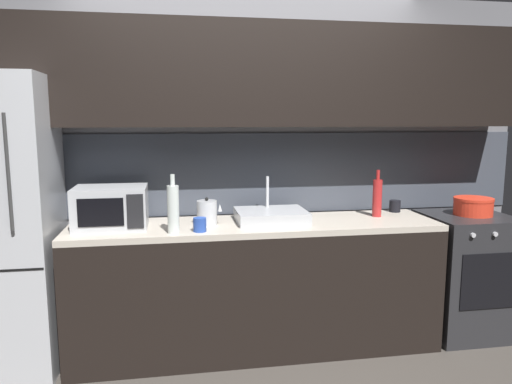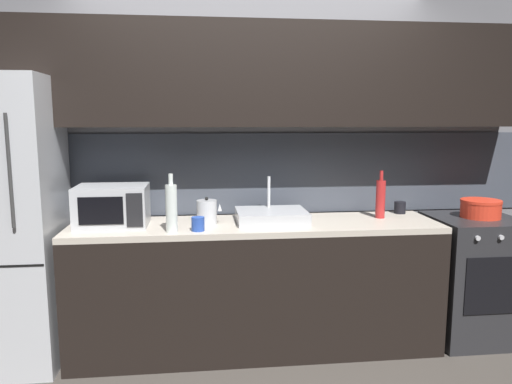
{
  "view_description": "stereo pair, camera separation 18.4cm",
  "coord_description": "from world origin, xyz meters",
  "px_view_note": "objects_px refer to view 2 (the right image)",
  "views": [
    {
      "loc": [
        -0.55,
        -2.3,
        1.61
      ],
      "look_at": [
        -0.0,
        0.9,
        1.11
      ],
      "focal_mm": 34.08,
      "sensor_mm": 36.0,
      "label": 1
    },
    {
      "loc": [
        -0.37,
        -2.33,
        1.61
      ],
      "look_at": [
        -0.0,
        0.9,
        1.11
      ],
      "focal_mm": 34.08,
      "sensor_mm": 36.0,
      "label": 2
    }
  ],
  "objects_px": {
    "mug_blue": "(198,224)",
    "cooking_pot": "(481,209)",
    "microwave": "(112,206)",
    "wine_bottle_red": "(381,198)",
    "wine_bottle_clear": "(171,208)",
    "mug_dark": "(400,208)",
    "refrigerator": "(4,223)",
    "oven_range": "(472,278)",
    "kettle": "(207,212)"
  },
  "relations": [
    {
      "from": "wine_bottle_clear",
      "to": "mug_dark",
      "type": "xyz_separation_m",
      "value": [
        1.67,
        0.42,
        -0.11
      ]
    },
    {
      "from": "refrigerator",
      "to": "mug_blue",
      "type": "xyz_separation_m",
      "value": [
        1.24,
        -0.19,
        0.01
      ]
    },
    {
      "from": "microwave",
      "to": "kettle",
      "type": "bearing_deg",
      "value": -1.66
    },
    {
      "from": "wine_bottle_clear",
      "to": "wine_bottle_red",
      "type": "bearing_deg",
      "value": 10.75
    },
    {
      "from": "mug_dark",
      "to": "cooking_pot",
      "type": "relative_size",
      "value": 0.32
    },
    {
      "from": "microwave",
      "to": "wine_bottle_red",
      "type": "height_order",
      "value": "wine_bottle_red"
    },
    {
      "from": "cooking_pot",
      "to": "kettle",
      "type": "bearing_deg",
      "value": 179.99
    },
    {
      "from": "refrigerator",
      "to": "microwave",
      "type": "distance_m",
      "value": 0.69
    },
    {
      "from": "mug_blue",
      "to": "mug_dark",
      "type": "bearing_deg",
      "value": 15.06
    },
    {
      "from": "oven_range",
      "to": "wine_bottle_clear",
      "type": "xyz_separation_m",
      "value": [
        -2.15,
        -0.21,
        0.61
      ]
    },
    {
      "from": "oven_range",
      "to": "mug_blue",
      "type": "relative_size",
      "value": 10.12
    },
    {
      "from": "microwave",
      "to": "kettle",
      "type": "distance_m",
      "value": 0.62
    },
    {
      "from": "refrigerator",
      "to": "oven_range",
      "type": "relative_size",
      "value": 2.08
    },
    {
      "from": "mug_blue",
      "to": "cooking_pot",
      "type": "relative_size",
      "value": 0.32
    },
    {
      "from": "refrigerator",
      "to": "kettle",
      "type": "bearing_deg",
      "value": 0.02
    },
    {
      "from": "refrigerator",
      "to": "cooking_pot",
      "type": "xyz_separation_m",
      "value": [
        3.26,
        0.0,
        0.03
      ]
    },
    {
      "from": "wine_bottle_red",
      "to": "mug_dark",
      "type": "xyz_separation_m",
      "value": [
        0.21,
        0.14,
        -0.1
      ]
    },
    {
      "from": "refrigerator",
      "to": "microwave",
      "type": "relative_size",
      "value": 4.07
    },
    {
      "from": "oven_range",
      "to": "kettle",
      "type": "bearing_deg",
      "value": 179.95
    },
    {
      "from": "microwave",
      "to": "cooking_pot",
      "type": "xyz_separation_m",
      "value": [
        2.58,
        -0.02,
        -0.07
      ]
    },
    {
      "from": "refrigerator",
      "to": "wine_bottle_red",
      "type": "xyz_separation_m",
      "value": [
        2.54,
        0.07,
        0.11
      ]
    },
    {
      "from": "oven_range",
      "to": "kettle",
      "type": "distance_m",
      "value": 2.0
    },
    {
      "from": "mug_dark",
      "to": "mug_blue",
      "type": "bearing_deg",
      "value": -164.94
    },
    {
      "from": "refrigerator",
      "to": "cooking_pot",
      "type": "height_order",
      "value": "refrigerator"
    },
    {
      "from": "mug_blue",
      "to": "oven_range",
      "type": "bearing_deg",
      "value": 5.51
    },
    {
      "from": "wine_bottle_clear",
      "to": "mug_blue",
      "type": "xyz_separation_m",
      "value": [
        0.16,
        0.01,
        -0.11
      ]
    },
    {
      "from": "microwave",
      "to": "wine_bottle_clear",
      "type": "distance_m",
      "value": 0.46
    },
    {
      "from": "microwave",
      "to": "wine_bottle_red",
      "type": "distance_m",
      "value": 1.86
    },
    {
      "from": "mug_blue",
      "to": "cooking_pot",
      "type": "bearing_deg",
      "value": 5.46
    },
    {
      "from": "microwave",
      "to": "mug_blue",
      "type": "relative_size",
      "value": 5.17
    },
    {
      "from": "wine_bottle_clear",
      "to": "mug_dark",
      "type": "distance_m",
      "value": 1.72
    },
    {
      "from": "refrigerator",
      "to": "wine_bottle_red",
      "type": "relative_size",
      "value": 5.49
    },
    {
      "from": "kettle",
      "to": "mug_dark",
      "type": "height_order",
      "value": "kettle"
    },
    {
      "from": "oven_range",
      "to": "mug_dark",
      "type": "height_order",
      "value": "mug_dark"
    },
    {
      "from": "oven_range",
      "to": "mug_dark",
      "type": "bearing_deg",
      "value": 156.09
    },
    {
      "from": "microwave",
      "to": "mug_dark",
      "type": "xyz_separation_m",
      "value": [
        2.07,
        0.19,
        -0.09
      ]
    },
    {
      "from": "refrigerator",
      "to": "mug_blue",
      "type": "relative_size",
      "value": 21.05
    },
    {
      "from": "microwave",
      "to": "wine_bottle_red",
      "type": "bearing_deg",
      "value": 1.6
    },
    {
      "from": "refrigerator",
      "to": "mug_dark",
      "type": "height_order",
      "value": "refrigerator"
    },
    {
      "from": "refrigerator",
      "to": "mug_dark",
      "type": "distance_m",
      "value": 2.76
    },
    {
      "from": "oven_range",
      "to": "microwave",
      "type": "distance_m",
      "value": 2.62
    },
    {
      "from": "mug_blue",
      "to": "wine_bottle_red",
      "type": "bearing_deg",
      "value": 11.46
    },
    {
      "from": "oven_range",
      "to": "wine_bottle_clear",
      "type": "relative_size",
      "value": 2.44
    },
    {
      "from": "mug_dark",
      "to": "cooking_pot",
      "type": "distance_m",
      "value": 0.56
    },
    {
      "from": "oven_range",
      "to": "mug_blue",
      "type": "xyz_separation_m",
      "value": [
        -1.99,
        -0.19,
        0.49
      ]
    },
    {
      "from": "refrigerator",
      "to": "microwave",
      "type": "xyz_separation_m",
      "value": [
        0.68,
        0.02,
        0.1
      ]
    },
    {
      "from": "wine_bottle_clear",
      "to": "cooking_pot",
      "type": "xyz_separation_m",
      "value": [
        2.18,
        0.21,
        -0.09
      ]
    },
    {
      "from": "oven_range",
      "to": "cooking_pot",
      "type": "relative_size",
      "value": 3.21
    },
    {
      "from": "kettle",
      "to": "mug_blue",
      "type": "bearing_deg",
      "value": -107.36
    },
    {
      "from": "kettle",
      "to": "cooking_pot",
      "type": "xyz_separation_m",
      "value": [
        1.96,
        -0.0,
        -0.02
      ]
    }
  ]
}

